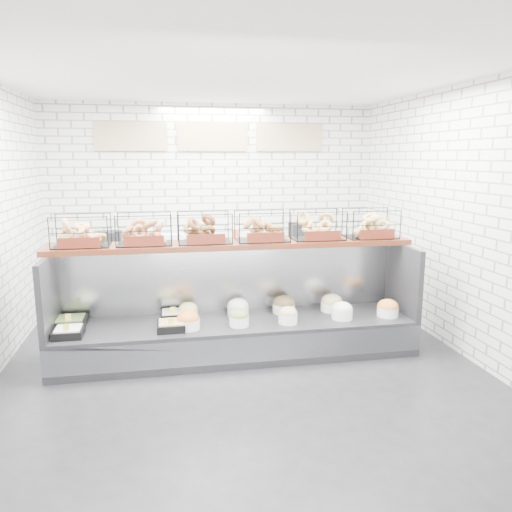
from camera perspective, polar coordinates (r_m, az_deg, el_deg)
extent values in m
plane|color=black|center=(5.52, -1.67, -12.27)|extent=(5.50, 5.50, 0.00)
cube|color=white|center=(7.82, -4.88, 6.05)|extent=(5.00, 0.02, 3.00)
cube|color=white|center=(6.02, 22.52, 3.69)|extent=(0.02, 5.50, 3.00)
cube|color=white|center=(5.12, -1.88, 20.20)|extent=(5.00, 5.50, 0.02)
cube|color=#CDB38E|center=(7.74, -14.09, 13.12)|extent=(1.05, 0.03, 0.42)
cube|color=#CDB38E|center=(7.77, -4.98, 13.40)|extent=(1.05, 0.03, 0.42)
cube|color=#CDB38E|center=(7.98, 3.87, 13.36)|extent=(1.05, 0.03, 0.42)
cube|color=black|center=(5.72, -2.16, -9.25)|extent=(4.00, 0.90, 0.40)
cube|color=#93969B|center=(5.31, -1.46, -10.67)|extent=(4.00, 0.03, 0.28)
cube|color=#93969B|center=(5.93, -2.78, -2.44)|extent=(4.00, 0.08, 0.80)
cube|color=black|center=(5.61, -22.57, -4.10)|extent=(0.06, 0.90, 0.80)
cube|color=black|center=(6.13, 16.35, -2.44)|extent=(0.06, 0.90, 0.80)
cube|color=black|center=(5.49, -20.63, -8.21)|extent=(0.29, 0.29, 0.08)
cube|color=white|center=(5.48, -20.66, -7.86)|extent=(0.25, 0.25, 0.04)
cube|color=#FFFC58|center=(5.37, -20.89, -7.66)|extent=(0.06, 0.01, 0.08)
cube|color=black|center=(5.82, -20.42, -7.10)|extent=(0.33, 0.33, 0.08)
cube|color=olive|center=(5.81, -20.45, -6.77)|extent=(0.28, 0.28, 0.04)
cube|color=#FFFC58|center=(5.69, -20.68, -6.59)|extent=(0.06, 0.01, 0.08)
cube|color=black|center=(5.41, -9.69, -7.92)|extent=(0.29, 0.29, 0.08)
cube|color=tan|center=(5.40, -9.71, -7.57)|extent=(0.25, 0.25, 0.04)
cube|color=#FFFC58|center=(5.29, -9.71, -7.36)|extent=(0.06, 0.01, 0.08)
cube|color=black|center=(5.76, -9.47, -6.73)|extent=(0.28, 0.28, 0.08)
cube|color=white|center=(5.75, -9.48, -6.40)|extent=(0.23, 0.23, 0.04)
cube|color=#FFFC58|center=(5.64, -9.47, -6.16)|extent=(0.06, 0.01, 0.08)
cylinder|color=white|center=(5.41, -7.73, -7.70)|extent=(0.24, 0.24, 0.11)
ellipsoid|color=orange|center=(5.39, -7.75, -7.10)|extent=(0.24, 0.24, 0.17)
cylinder|color=white|center=(5.74, -7.74, -6.57)|extent=(0.22, 0.22, 0.11)
ellipsoid|color=#E8D377|center=(5.73, -7.75, -5.99)|extent=(0.22, 0.22, 0.15)
cylinder|color=white|center=(5.46, -1.94, -7.43)|extent=(0.22, 0.22, 0.11)
ellipsoid|color=olive|center=(5.44, -1.94, -6.83)|extent=(0.21, 0.21, 0.15)
cylinder|color=white|center=(5.81, -2.07, -6.25)|extent=(0.25, 0.25, 0.11)
ellipsoid|color=white|center=(5.80, -2.08, -5.69)|extent=(0.24, 0.24, 0.17)
cylinder|color=white|center=(5.55, 3.67, -7.12)|extent=(0.21, 0.21, 0.11)
ellipsoid|color=tan|center=(5.53, 3.67, -6.53)|extent=(0.21, 0.21, 0.15)
cylinder|color=white|center=(5.91, 3.20, -5.96)|extent=(0.26, 0.26, 0.11)
ellipsoid|color=brown|center=(5.89, 3.20, -5.41)|extent=(0.26, 0.26, 0.18)
cylinder|color=white|center=(5.77, 9.80, -6.54)|extent=(0.24, 0.24, 0.11)
ellipsoid|color=silver|center=(5.75, 9.82, -5.97)|extent=(0.23, 0.23, 0.16)
cylinder|color=white|center=(6.04, 8.64, -5.70)|extent=(0.26, 0.26, 0.11)
ellipsoid|color=tan|center=(6.02, 8.66, -5.16)|extent=(0.26, 0.26, 0.18)
cylinder|color=white|center=(5.98, 14.82, -6.14)|extent=(0.24, 0.24, 0.11)
ellipsoid|color=orange|center=(5.96, 14.84, -5.59)|extent=(0.24, 0.24, 0.17)
cube|color=#40190D|center=(5.66, -2.56, 1.34)|extent=(4.10, 0.50, 0.06)
cube|color=black|center=(5.64, -19.35, 2.75)|extent=(0.60, 0.38, 0.34)
cube|color=#551B0F|center=(5.46, -19.59, 1.40)|extent=(0.42, 0.02, 0.11)
cube|color=black|center=(5.58, -12.67, 3.02)|extent=(0.60, 0.38, 0.34)
cube|color=#551B0F|center=(5.40, -12.69, 1.67)|extent=(0.42, 0.02, 0.11)
cube|color=black|center=(5.59, -5.92, 3.25)|extent=(0.60, 0.38, 0.34)
cube|color=#551B0F|center=(5.41, -5.72, 1.91)|extent=(0.42, 0.02, 0.11)
cube|color=black|center=(5.68, 0.71, 3.44)|extent=(0.60, 0.38, 0.34)
cube|color=#551B0F|center=(5.50, 1.12, 2.12)|extent=(0.42, 0.02, 0.11)
cube|color=black|center=(5.85, 7.05, 3.57)|extent=(0.60, 0.38, 0.34)
cube|color=#551B0F|center=(5.67, 7.64, 2.30)|extent=(0.42, 0.02, 0.11)
cube|color=black|center=(6.08, 12.98, 3.66)|extent=(0.60, 0.38, 0.34)
cube|color=#551B0F|center=(5.91, 13.71, 2.43)|extent=(0.42, 0.02, 0.11)
cube|color=#93969B|center=(7.68, -4.51, -1.99)|extent=(4.00, 0.60, 0.90)
cube|color=black|center=(7.58, -16.61, 1.80)|extent=(0.40, 0.30, 0.24)
cube|color=silver|center=(7.54, -9.54, 1.84)|extent=(0.35, 0.28, 0.18)
cylinder|color=#B9582E|center=(7.61, -2.31, 2.22)|extent=(0.09, 0.09, 0.22)
cube|color=black|center=(7.77, 5.02, 2.68)|extent=(0.30, 0.30, 0.30)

